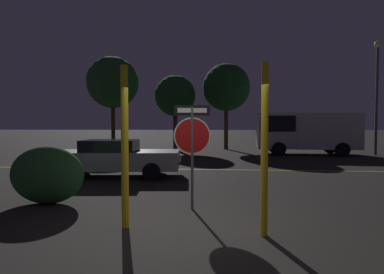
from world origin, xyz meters
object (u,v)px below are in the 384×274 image
Objects in this scene: stop_sign at (192,137)px; tree_0 at (175,96)px; tree_2 at (226,88)px; tree_1 at (113,83)px; passing_car_2 at (114,158)px; yellow_pole_right at (264,150)px; yellow_pole_left at (125,147)px; hedge_bush_1 at (47,175)px; street_lamp at (377,83)px; delivery_truck at (302,130)px.

tree_0 is (-2.56, 15.93, 2.47)m from stop_sign.
tree_2 is at bearing 76.11° from stop_sign.
tree_0 is at bearing -18.08° from tree_1.
passing_car_2 is at bearing -70.56° from tree_1.
stop_sign is at bearing 131.62° from yellow_pole_right.
hedge_bush_1 is (-2.32, 1.46, -0.77)m from yellow_pole_left.
yellow_pole_left is 0.60× the size of passing_car_2.
street_lamp reaches higher than tree_2.
stop_sign is 17.31m from tree_2.
hedge_bush_1 is 0.31× the size of tree_0.
tree_1 is (-4.85, 13.73, 4.70)m from passing_car_2.
yellow_pole_left is 5.68m from passing_car_2.
hedge_bush_1 reaches higher than passing_car_2.
street_lamp is 1.06× the size of tree_2.
stop_sign is 1.70m from yellow_pole_left.
stop_sign is at bearing -94.37° from tree_2.
tree_0 is at bearing 89.60° from stop_sign.
yellow_pole_right is 0.59× the size of passing_car_2.
tree_2 reaches higher than delivery_truck.
yellow_pole_right reaches higher than passing_car_2.
hedge_bush_1 is (-4.74, 1.66, -0.75)m from yellow_pole_right.
delivery_truck is 1.10× the size of tree_0.
stop_sign is at bearing -65.71° from tree_1.
tree_0 is at bearing 171.92° from passing_car_2.
tree_0 is (0.58, 11.96, 3.38)m from passing_car_2.
yellow_pole_left is 20.57m from tree_1.
stop_sign is 0.47× the size of passing_car_2.
yellow_pole_right is at bearing -19.32° from hedge_bush_1.
tree_1 is at bearing 104.61° from hedge_bush_1.
tree_1 is (-6.89, 18.98, 3.94)m from yellow_pole_left.
tree_1 is at bearing 109.94° from yellow_pole_left.
tree_2 is at bearing -4.54° from tree_1.
tree_1 reaches higher than street_lamp.
street_lamp is (11.55, 14.29, 3.05)m from yellow_pole_left.
yellow_pole_left is 0.39× the size of tree_1.
tree_1 is 9.33m from tree_2.
delivery_truck is at bearing 63.68° from yellow_pole_left.
delivery_truck is (9.44, 12.93, 0.86)m from hedge_bush_1.
yellow_pole_right is 15.33m from delivery_truck.
yellow_pole_left is 0.52× the size of tree_0.
tree_2 reaches higher than stop_sign.
delivery_truck is 0.93× the size of tree_2.
tree_1 is at bearing -165.85° from passing_car_2.
stop_sign is at bearing -3.01° from hedge_bush_1.
yellow_pole_right is at bearing -89.95° from tree_2.
tree_0 reaches higher than yellow_pole_left.
delivery_truck is at bearing 53.88° from hedge_bush_1.
yellow_pole_right is (2.42, -0.20, -0.02)m from yellow_pole_left.
yellow_pole_left is at bearing 157.21° from delivery_truck.
stop_sign is 0.40× the size of tree_0.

